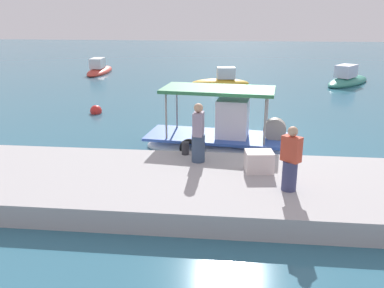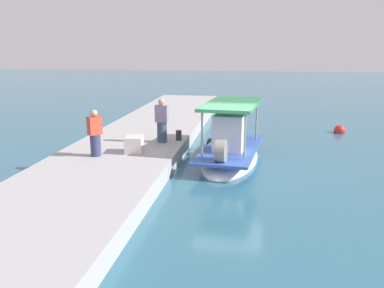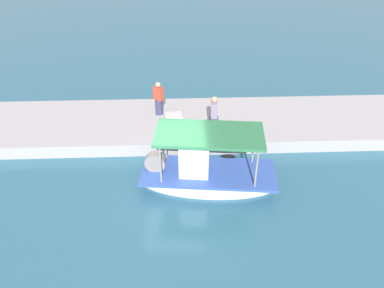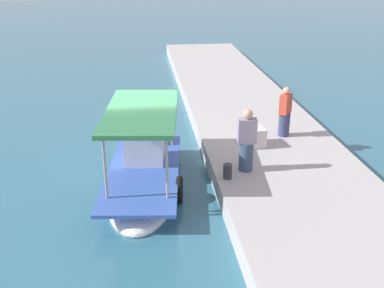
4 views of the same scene
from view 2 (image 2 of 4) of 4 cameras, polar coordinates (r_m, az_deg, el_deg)
ground_plane at (r=15.09m, az=5.21°, el=-3.85°), size 120.00×120.00×0.00m
dock_quay at (r=15.80m, az=-10.17°, el=-2.11°), size 36.00×4.40×0.59m
main_fishing_boat at (r=16.22m, az=5.28°, el=-1.03°), size 5.58×2.57×2.68m
fisherman_near_bollard at (r=16.93m, az=-4.15°, el=2.95°), size 0.43×0.53×1.79m
fisherman_by_crate at (r=15.16m, az=-13.12°, el=1.19°), size 0.53×0.52×1.67m
mooring_bollard at (r=17.38m, az=-1.84°, el=1.21°), size 0.24×0.24×0.41m
cargo_crate at (r=15.51m, az=-7.91°, el=-0.06°), size 0.84×0.71×0.60m
marker_buoy at (r=23.02m, az=19.54°, el=1.75°), size 0.59×0.59×0.59m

